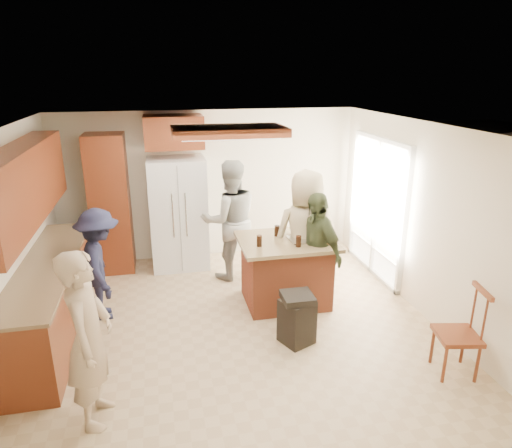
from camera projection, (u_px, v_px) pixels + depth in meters
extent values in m
plane|color=tan|center=(235.00, 326.00, 5.81)|extent=(5.00, 5.00, 0.00)
plane|color=white|center=(232.00, 128.00, 5.02)|extent=(5.00, 5.00, 0.00)
plane|color=beige|center=(209.00, 185.00, 7.73)|extent=(5.00, 0.00, 5.00)
plane|color=beige|center=(294.00, 357.00, 3.10)|extent=(5.00, 0.00, 5.00)
plane|color=beige|center=(5.00, 251.00, 4.91)|extent=(0.00, 5.00, 5.00)
plane|color=beige|center=(423.00, 220.00, 5.92)|extent=(0.00, 5.00, 5.00)
cube|color=white|center=(378.00, 209.00, 7.09)|extent=(0.02, 1.60, 2.10)
cube|color=white|center=(377.00, 209.00, 7.08)|extent=(0.08, 1.72, 2.10)
cube|color=maroon|center=(229.00, 131.00, 5.22)|extent=(1.30, 0.70, 0.10)
cube|color=white|center=(229.00, 136.00, 5.24)|extent=(1.10, 0.50, 0.02)
cube|color=olive|center=(455.00, 266.00, 7.74)|extent=(3.00, 3.00, 0.10)
cube|color=#593319|center=(477.00, 195.00, 8.11)|extent=(1.40, 1.60, 2.00)
imported|color=tan|center=(89.00, 339.00, 4.03)|extent=(0.52, 0.66, 1.69)
imported|color=gray|center=(230.00, 220.00, 6.95)|extent=(0.95, 0.64, 1.86)
imported|color=tan|center=(306.00, 236.00, 6.29)|extent=(0.95, 0.65, 1.86)
imported|color=#394327|center=(316.00, 251.00, 6.07)|extent=(0.78, 1.06, 1.63)
imported|color=#1A1C34|center=(100.00, 264.00, 5.84)|extent=(0.61, 1.02, 1.48)
cube|color=maroon|center=(53.00, 298.00, 5.60)|extent=(0.60, 3.00, 0.88)
cube|color=#846B4C|center=(47.00, 264.00, 5.46)|extent=(0.64, 3.00, 0.04)
cube|color=maroon|center=(22.00, 185.00, 5.12)|extent=(0.35, 3.00, 0.85)
cube|color=maroon|center=(110.00, 204.00, 7.18)|extent=(0.60, 0.60, 2.20)
cube|color=maroon|center=(174.00, 132.00, 7.04)|extent=(0.90, 0.60, 0.50)
cube|color=white|center=(179.00, 214.00, 7.38)|extent=(0.90, 0.72, 1.80)
cube|color=gray|center=(180.00, 220.00, 7.04)|extent=(0.01, 0.01, 1.71)
cylinder|color=silver|center=(173.00, 216.00, 6.97)|extent=(0.02, 0.02, 0.70)
cylinder|color=silver|center=(186.00, 215.00, 7.01)|extent=(0.02, 0.02, 0.70)
cube|color=brown|center=(286.00, 273.00, 6.31)|extent=(1.10, 0.85, 0.88)
cube|color=#87704E|center=(286.00, 241.00, 6.16)|extent=(1.28, 1.03, 0.05)
cube|color=silver|center=(305.00, 239.00, 6.15)|extent=(0.46, 0.36, 0.02)
imported|color=brown|center=(325.00, 242.00, 6.00)|extent=(0.28, 0.28, 0.05)
cylinder|color=black|center=(259.00, 241.00, 5.90)|extent=(0.07, 0.07, 0.15)
cylinder|color=black|center=(277.00, 231.00, 6.27)|extent=(0.07, 0.07, 0.15)
cylinder|color=black|center=(310.00, 228.00, 6.40)|extent=(0.07, 0.07, 0.15)
cylinder|color=black|center=(298.00, 241.00, 5.89)|extent=(0.07, 0.07, 0.15)
cube|color=black|center=(297.00, 321.00, 5.40)|extent=(0.45, 0.45, 0.55)
cube|color=black|center=(298.00, 298.00, 5.30)|extent=(0.36, 0.36, 0.08)
cube|color=maroon|center=(457.00, 336.00, 4.80)|extent=(0.50, 0.50, 0.05)
cylinder|color=maroon|center=(445.00, 364.00, 4.71)|extent=(0.04, 0.04, 0.44)
cylinder|color=maroon|center=(477.00, 364.00, 4.71)|extent=(0.04, 0.04, 0.44)
cylinder|color=maroon|center=(432.00, 345.00, 5.03)|extent=(0.04, 0.04, 0.44)
cylinder|color=maroon|center=(463.00, 345.00, 5.03)|extent=(0.04, 0.04, 0.44)
cube|color=maroon|center=(483.00, 291.00, 4.63)|extent=(0.12, 0.40, 0.05)
cylinder|color=maroon|center=(485.00, 319.00, 4.60)|extent=(0.03, 0.03, 0.50)
cylinder|color=maroon|center=(474.00, 307.00, 4.83)|extent=(0.03, 0.03, 0.50)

